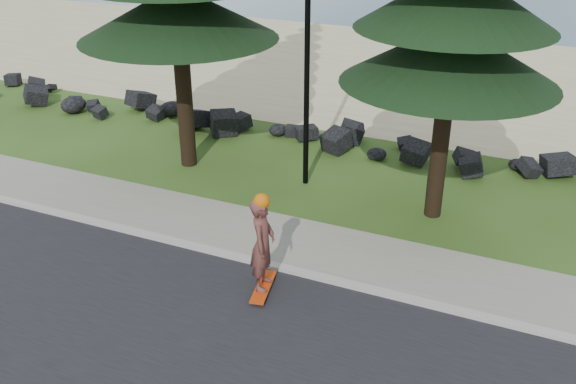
% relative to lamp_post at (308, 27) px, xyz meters
% --- Properties ---
extents(ground, '(160.00, 160.00, 0.00)m').
position_rel_lamp_post_xyz_m(ground, '(0.00, -3.20, -4.13)').
color(ground, '#304916').
rests_on(ground, ground).
extents(road, '(160.00, 7.00, 0.02)m').
position_rel_lamp_post_xyz_m(road, '(0.00, -7.70, -4.12)').
color(road, black).
rests_on(road, ground).
extents(kerb, '(160.00, 0.20, 0.10)m').
position_rel_lamp_post_xyz_m(kerb, '(0.00, -4.10, -4.08)').
color(kerb, '#AFA69D').
rests_on(kerb, ground).
extents(sidewalk, '(160.00, 2.00, 0.08)m').
position_rel_lamp_post_xyz_m(sidewalk, '(0.00, -3.00, -4.09)').
color(sidewalk, gray).
rests_on(sidewalk, ground).
extents(beach_sand, '(160.00, 15.00, 0.01)m').
position_rel_lamp_post_xyz_m(beach_sand, '(0.00, 11.30, -4.13)').
color(beach_sand, tan).
rests_on(beach_sand, ground).
extents(seawall_boulders, '(60.00, 2.40, 1.10)m').
position_rel_lamp_post_xyz_m(seawall_boulders, '(0.00, 2.40, -4.13)').
color(seawall_boulders, black).
rests_on(seawall_boulders, ground).
extents(lamp_post, '(0.25, 0.14, 8.14)m').
position_rel_lamp_post_xyz_m(lamp_post, '(0.00, 0.00, 0.00)').
color(lamp_post, black).
rests_on(lamp_post, ground).
extents(skateboarder, '(0.59, 1.19, 2.15)m').
position_rel_lamp_post_xyz_m(skateboarder, '(1.14, -4.93, -3.06)').
color(skateboarder, '#C7390B').
rests_on(skateboarder, ground).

